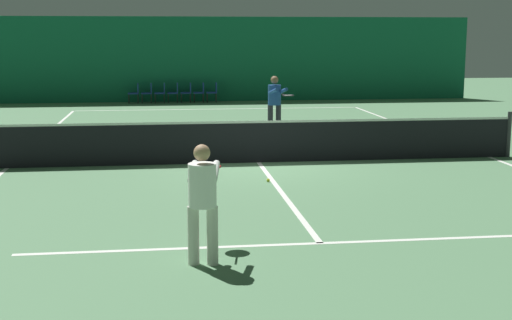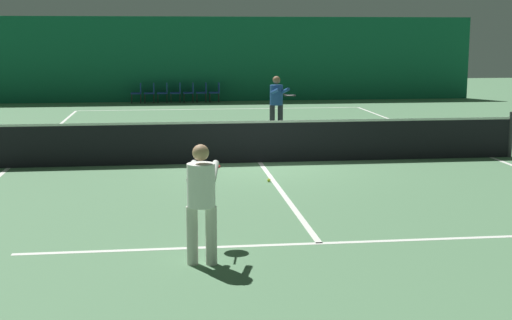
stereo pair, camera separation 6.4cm
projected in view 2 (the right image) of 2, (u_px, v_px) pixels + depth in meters
ground_plane at (260, 162)px, 16.10m from camera, size 60.00×60.00×0.00m
backdrop_curtain at (214, 59)px, 30.79m from camera, size 23.00×0.12×3.62m
court_line_baseline_far at (220, 109)px, 27.73m from camera, size 11.00×0.10×0.00m
court_line_service_far at (234, 127)px, 22.35m from camera, size 8.25×0.10×0.00m
court_line_service_near at (320, 243)px, 9.84m from camera, size 8.25×0.10×0.00m
court_line_sideline_left at (8, 168)px, 15.43m from camera, size 0.10×23.80×0.00m
court_line_sideline_right at (491, 157)px, 16.77m from camera, size 0.10×23.80×0.00m
court_line_centre at (260, 162)px, 16.10m from camera, size 0.10×12.80×0.00m
tennis_net at (260, 140)px, 16.01m from camera, size 12.00×0.10×1.07m
player_near at (202, 194)px, 8.84m from camera, size 0.53×1.32×1.53m
player_far at (277, 100)px, 20.90m from camera, size 0.67×1.39×1.66m
courtside_chair_0 at (138, 92)px, 30.08m from camera, size 0.44×0.44×0.84m
courtside_chair_1 at (151, 91)px, 30.15m from camera, size 0.44×0.44×0.84m
courtside_chair_2 at (164, 91)px, 30.21m from camera, size 0.44×0.44×0.84m
courtside_chair_3 at (177, 91)px, 30.28m from camera, size 0.44×0.44×0.84m
courtside_chair_4 at (190, 91)px, 30.35m from camera, size 0.44×0.44×0.84m
courtside_chair_5 at (203, 91)px, 30.41m from camera, size 0.44×0.44×0.84m
courtside_chair_6 at (216, 91)px, 30.48m from camera, size 0.44×0.44×0.84m
tennis_ball at (269, 180)px, 13.97m from camera, size 0.07×0.07×0.07m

